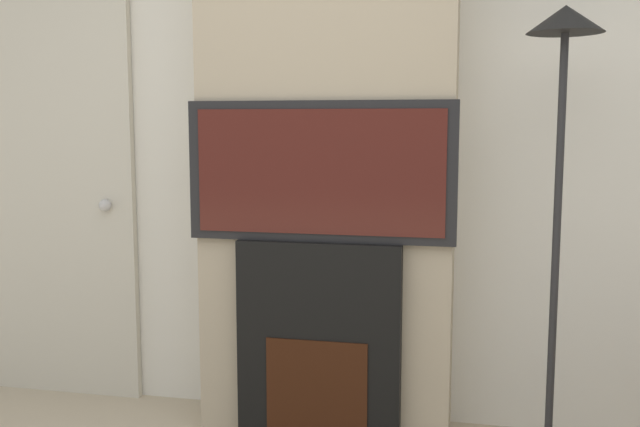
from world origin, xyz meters
TOP-DOWN VIEW (x-y plane):
  - wall_back at (0.00, 2.03)m, footprint 6.00×0.06m
  - chimney_breast at (0.00, 1.83)m, footprint 1.07×0.34m
  - fireplace at (0.00, 1.66)m, footprint 0.68×0.15m
  - television at (0.00, 1.66)m, footprint 1.10×0.07m
  - floor_lamp at (0.92, 1.63)m, footprint 0.28×0.28m
  - entry_door at (-1.42, 1.97)m, footprint 0.88×0.09m

SIDE VIEW (x-z plane):
  - fireplace at x=0.00m, z-range 0.00..0.87m
  - entry_door at x=-1.42m, z-range 0.00..2.00m
  - television at x=0.00m, z-range 0.87..1.44m
  - floor_lamp at x=0.92m, z-range 0.42..2.20m
  - wall_back at x=0.00m, z-range 0.00..2.70m
  - chimney_breast at x=0.00m, z-range 0.00..2.70m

